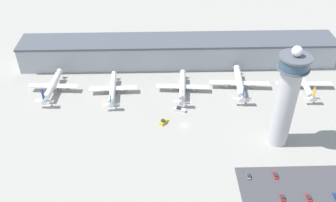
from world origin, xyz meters
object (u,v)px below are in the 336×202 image
Objects in this scene: service_truck_fuel at (180,110)px; car_navy_sedan at (309,198)px; service_truck_catering at (164,122)px; car_silver_sedan at (276,175)px; car_white_wagon at (336,197)px; control_tower at (286,97)px; car_blue_compact at (283,198)px; airplane_gate_alpha at (52,86)px; airplane_gate_bravo at (113,88)px; airplane_gate_charlie at (182,87)px; airplane_gate_echo at (305,84)px; airplane_gate_delta at (239,83)px; car_red_hatchback at (249,176)px.

service_truck_fuel is 1.67× the size of car_navy_sedan.
service_truck_catering is 1.33× the size of car_silver_sedan.
service_truck_catering is at bearing 144.62° from car_white_wagon.
control_tower is 65.90m from service_truck_fuel.
airplane_gate_alpha is at bearing 144.40° from car_blue_compact.
control_tower is at bearing -26.67° from airplane_gate_bravo.
airplane_gate_alpha is 7.92× the size of car_navy_sedan.
airplane_gate_bravo reaches higher than car_blue_compact.
airplane_gate_charlie reaches higher than car_navy_sedan.
service_truck_catering is 69.65m from car_silver_sedan.
airplane_gate_echo is at bearing 19.29° from service_truck_catering.
car_blue_compact is (4.25, -90.45, -3.91)m from airplane_gate_delta.
airplane_gate_echo reaches higher than car_navy_sedan.
car_blue_compact is at bearing -87.31° from airplane_gate_delta.
airplane_gate_charlie is 103.63m from car_navy_sedan.
control_tower is 12.56× the size of car_silver_sedan.
airplane_gate_echo is 97.30m from car_blue_compact.
airplane_gate_bravo is at bearing 140.04° from car_silver_sedan.
car_white_wagon is at bearing -65.87° from control_tower.
car_silver_sedan is 28.73m from car_white_wagon.
airplane_gate_delta is 9.49× the size of car_red_hatchback.
airplane_gate_delta reaches higher than car_white_wagon.
airplane_gate_echo is at bearing -0.39° from airplane_gate_alpha.
airplane_gate_alpha reaches higher than airplane_gate_charlie.
airplane_gate_echo reaches higher than car_red_hatchback.
car_white_wagon is at bearing -30.90° from airplane_gate_alpha.
airplane_gate_bravo reaches higher than car_navy_sedan.
airplane_gate_echo is at bearing 55.54° from car_red_hatchback.
airplane_gate_delta is at bearing 108.03° from car_white_wagon.
airplane_gate_charlie is 8.69× the size of car_red_hatchback.
car_silver_sedan is at bearing -86.59° from airplane_gate_delta.
car_blue_compact is at bearing -35.60° from airplane_gate_alpha.
service_truck_catering is at bearing 139.60° from car_navy_sedan.
control_tower reaches higher than car_blue_compact.
control_tower is 14.55× the size of car_blue_compact.
car_silver_sedan is 1.16× the size of car_blue_compact.
airplane_gate_alpha is at bearing 175.13° from airplane_gate_bravo.
service_truck_catering is 1.51× the size of car_red_hatchback.
airplane_gate_alpha is 39.32m from airplane_gate_bravo.
airplane_gate_charlie is at bearing 1.06° from airplane_gate_bravo.
car_silver_sedan is at bearing -105.45° from control_tower.
service_truck_fuel is at bearing -165.51° from airplane_gate_echo.
car_blue_compact is (13.24, -13.53, 0.01)m from car_red_hatchback.
control_tower is 1.50× the size of airplane_gate_delta.
car_navy_sedan is at bearing -50.05° from service_truck_fuel.
car_white_wagon is (80.03, -56.84, -0.30)m from service_truck_catering.
airplane_gate_bravo is at bearing 136.63° from service_truck_catering.
airplane_gate_delta is at bearing 29.37° from service_truck_fuel.
control_tower is at bearing -28.23° from service_truck_fuel.
car_red_hatchback is at bearing 134.37° from car_blue_compact.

